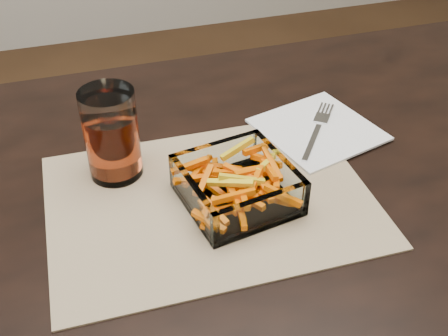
{
  "coord_description": "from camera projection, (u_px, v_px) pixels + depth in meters",
  "views": [
    {
      "loc": [
        -0.29,
        -0.56,
        1.27
      ],
      "look_at": [
        -0.1,
        0.04,
        0.78
      ],
      "focal_mm": 45.0,
      "sensor_mm": 36.0,
      "label": 1
    }
  ],
  "objects": [
    {
      "name": "placemat",
      "position": [
        210.0,
        200.0,
        0.79
      ],
      "size": [
        0.46,
        0.34,
        0.0
      ],
      "primitive_type": "cube",
      "rotation": [
        0.0,
        0.0,
        -0.02
      ],
      "color": "tan",
      "rests_on": "dining_table"
    },
    {
      "name": "glass_bowl",
      "position": [
        237.0,
        187.0,
        0.78
      ],
      "size": [
        0.16,
        0.16,
        0.06
      ],
      "rotation": [
        0.0,
        0.0,
        0.17
      ],
      "color": "white",
      "rests_on": "placemat"
    },
    {
      "name": "napkin",
      "position": [
        318.0,
        129.0,
        0.93
      ],
      "size": [
        0.21,
        0.21,
        0.0
      ],
      "primitive_type": "cube",
      "rotation": [
        0.0,
        0.0,
        0.26
      ],
      "color": "white",
      "rests_on": "placemat"
    },
    {
      "name": "fork",
      "position": [
        318.0,
        128.0,
        0.92
      ],
      "size": [
        0.12,
        0.15,
        0.0
      ],
      "rotation": [
        0.0,
        0.0,
        -0.65
      ],
      "color": "silver",
      "rests_on": "napkin"
    },
    {
      "name": "tumbler",
      "position": [
        112.0,
        137.0,
        0.8
      ],
      "size": [
        0.08,
        0.08,
        0.14
      ],
      "color": "white",
      "rests_on": "placemat"
    },
    {
      "name": "dining_table",
      "position": [
        293.0,
        232.0,
        0.87
      ],
      "size": [
        1.6,
        0.9,
        0.75
      ],
      "color": "black",
      "rests_on": "ground"
    }
  ]
}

